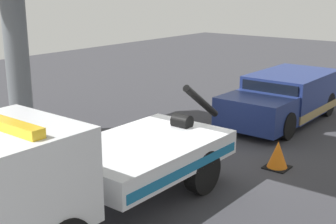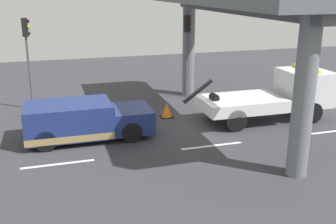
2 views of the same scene
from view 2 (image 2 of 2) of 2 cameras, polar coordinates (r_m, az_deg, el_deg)
ground_plane at (r=18.13m, az=3.44°, el=-2.33°), size 60.00×40.00×0.10m
lane_stripe_west at (r=14.94m, az=-15.57°, el=-7.25°), size 2.60×0.16×0.01m
lane_stripe_mid at (r=16.09m, az=6.32°, el=-4.86°), size 2.60×0.16×0.01m
lane_stripe_east at (r=19.14m, az=23.12°, el=-2.52°), size 2.60×0.16×0.01m
tow_truck_white at (r=19.65m, az=15.62°, el=2.44°), size 7.26×2.46×2.46m
towed_van_green at (r=16.88m, az=-12.16°, el=-1.26°), size 5.21×2.25×1.58m
overpass_structure at (r=17.76m, az=9.35°, el=15.55°), size 3.60×13.02×6.39m
traffic_light_near at (r=21.27m, az=-19.67°, el=9.20°), size 0.39×0.32×4.67m
traffic_light_far at (r=22.53m, az=2.77°, el=10.53°), size 0.39×0.32×4.63m
traffic_cone_orange at (r=19.38m, az=-0.20°, el=0.23°), size 0.60×0.60×0.71m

